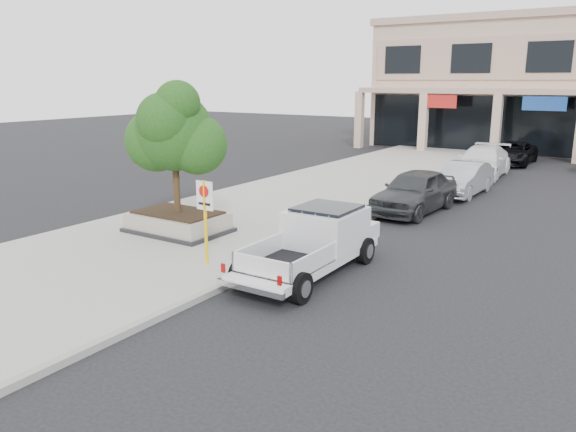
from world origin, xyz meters
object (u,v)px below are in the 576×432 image
object	(u,v)px
planter	(178,222)
curb_car_c	(482,162)
no_parking_sign	(205,211)
pickup_truck	(308,244)
curb_car_b	(463,179)
curb_car_a	(415,191)
planter_tree	(180,132)
curb_car_d	(512,153)

from	to	relation	value
planter	curb_car_c	distance (m)	18.13
no_parking_sign	curb_car_c	xyz separation A→B (m)	(2.24, 19.41, -0.83)
planter	pickup_truck	world-z (taller)	pickup_truck
planter	curb_car_b	bearing A→B (deg)	63.92
planter	curb_car_a	world-z (taller)	curb_car_a
planter_tree	no_parking_sign	xyz separation A→B (m)	(2.90, -2.21, -1.78)
pickup_truck	curb_car_a	distance (m)	8.48
planter	curb_car_a	xyz separation A→B (m)	(5.25, 7.55, 0.36)
planter_tree	no_parking_sign	bearing A→B (deg)	-37.35
planter	no_parking_sign	size ratio (longest dim) A/B	1.39
pickup_truck	curb_car_c	size ratio (longest dim) A/B	0.96
curb_car_c	curb_car_b	bearing A→B (deg)	-86.56
curb_car_a	curb_car_b	bearing A→B (deg)	85.96
curb_car_b	curb_car_c	distance (m)	5.42
no_parking_sign	pickup_truck	xyz separation A→B (m)	(2.53, 1.14, -0.79)
planter	curb_car_b	size ratio (longest dim) A/B	0.72
no_parking_sign	curb_car_b	world-z (taller)	no_parking_sign
curb_car_a	curb_car_b	xyz separation A→B (m)	(0.60, 4.40, -0.10)
curb_car_a	curb_car_b	world-z (taller)	curb_car_a
planter_tree	no_parking_sign	distance (m)	4.06
curb_car_b	no_parking_sign	bearing A→B (deg)	-99.51
planter	curb_car_a	distance (m)	9.21
curb_car_d	curb_car_a	bearing A→B (deg)	-91.74
curb_car_c	curb_car_d	world-z (taller)	curb_car_c
planter	curb_car_b	world-z (taller)	curb_car_b
curb_car_b	curb_car_d	world-z (taller)	curb_car_b
planter_tree	pickup_truck	xyz separation A→B (m)	(5.43, -1.08, -2.57)
pickup_truck	curb_car_c	xyz separation A→B (m)	(-0.28, 18.27, -0.03)
pickup_truck	curb_car_a	xyz separation A→B (m)	(-0.31, 8.47, -0.01)
no_parking_sign	planter_tree	bearing A→B (deg)	142.65
no_parking_sign	curb_car_a	world-z (taller)	no_parking_sign
pickup_truck	curb_car_d	size ratio (longest dim) A/B	1.09
curb_car_a	curb_car_b	distance (m)	4.44
planter_tree	curb_car_d	xyz separation A→B (m)	(5.47, 22.98, -2.73)
curb_car_c	curb_car_a	bearing A→B (deg)	-92.78
curb_car_b	curb_car_c	xyz separation A→B (m)	(-0.57, 5.39, 0.08)
planter	planter_tree	xyz separation A→B (m)	(0.13, 0.15, 2.94)
curb_car_a	curb_car_c	world-z (taller)	curb_car_a
planter	pickup_truck	size ratio (longest dim) A/B	0.60
planter	curb_car_b	distance (m)	13.31
no_parking_sign	curb_car_d	distance (m)	25.34
planter	pickup_truck	bearing A→B (deg)	-9.43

